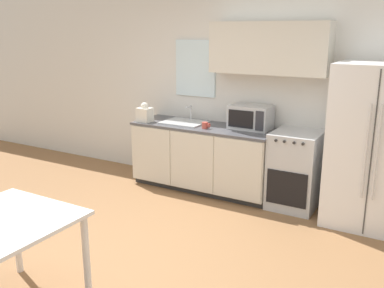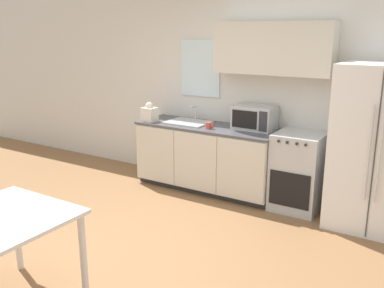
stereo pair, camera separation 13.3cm
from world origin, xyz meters
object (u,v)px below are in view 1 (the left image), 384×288
refrigerator (377,147)px  microwave (251,117)px  coffee_mug (205,125)px  dining_table (0,235)px  oven_range (295,170)px

refrigerator → microwave: size_ratio=3.45×
microwave → coffee_mug: bearing=-151.8°
coffee_mug → dining_table: bearing=-92.4°
oven_range → coffee_mug: (-1.15, -0.16, 0.46)m
refrigerator → oven_range: bearing=176.2°
microwave → coffee_mug: size_ratio=4.73×
coffee_mug → dining_table: 2.96m
oven_range → microwave: 0.86m
dining_table → oven_range: bearing=67.8°
refrigerator → microwave: bearing=173.8°
microwave → dining_table: size_ratio=0.53×
refrigerator → dining_table: bearing=-125.2°
coffee_mug → dining_table: size_ratio=0.11×
microwave → coffee_mug: (-0.50, -0.27, -0.11)m
refrigerator → microwave: (-1.52, 0.16, 0.15)m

